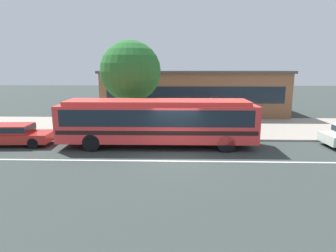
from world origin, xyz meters
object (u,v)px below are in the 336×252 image
at_px(sedan_behind_bus, 12,134).
at_px(pedestrian_waiting_near_sign, 238,119).
at_px(street_tree_near_stop, 131,71).
at_px(transit_bus, 158,120).
at_px(bus_stop_sign, 211,113).

distance_m(sedan_behind_bus, pedestrian_waiting_near_sign, 14.71).
bearing_deg(pedestrian_waiting_near_sign, sedan_behind_bus, -167.29).
bearing_deg(street_tree_near_stop, pedestrian_waiting_near_sign, -5.47).
xyz_separation_m(transit_bus, street_tree_near_stop, (-2.17, 3.96, 2.76)).
bearing_deg(street_tree_near_stop, transit_bus, -61.25).
height_order(transit_bus, bus_stop_sign, transit_bus).
distance_m(pedestrian_waiting_near_sign, bus_stop_sign, 2.69).
height_order(transit_bus, pedestrian_waiting_near_sign, transit_bus).
height_order(transit_bus, sedan_behind_bus, transit_bus).
height_order(pedestrian_waiting_near_sign, bus_stop_sign, bus_stop_sign).
distance_m(transit_bus, street_tree_near_stop, 5.29).
distance_m(sedan_behind_bus, street_tree_near_stop, 8.61).
bearing_deg(street_tree_near_stop, bus_stop_sign, -22.06).
height_order(sedan_behind_bus, street_tree_near_stop, street_tree_near_stop).
bearing_deg(transit_bus, pedestrian_waiting_near_sign, 30.59).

